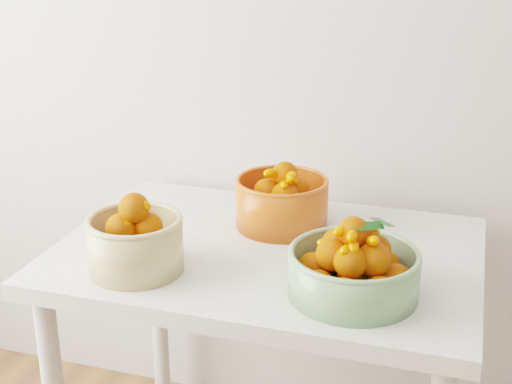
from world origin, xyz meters
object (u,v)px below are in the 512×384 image
(table, at_px, (267,283))
(bowl_cream, at_px, (135,242))
(bowl_orange, at_px, (282,201))
(bowl_green, at_px, (354,268))

(table, xyz_separation_m, bowl_cream, (-0.25, -0.20, 0.17))
(bowl_orange, bearing_deg, table, -88.48)
(bowl_green, bearing_deg, table, 144.27)
(bowl_cream, bearing_deg, bowl_orange, 54.38)
(table, relative_size, bowl_green, 2.93)
(bowl_cream, xyz_separation_m, bowl_green, (0.48, 0.03, -0.01))
(bowl_green, distance_m, bowl_orange, 0.39)
(table, bearing_deg, bowl_cream, -141.26)
(bowl_cream, xyz_separation_m, bowl_orange, (0.24, 0.34, -0.00))
(table, bearing_deg, bowl_orange, 91.52)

